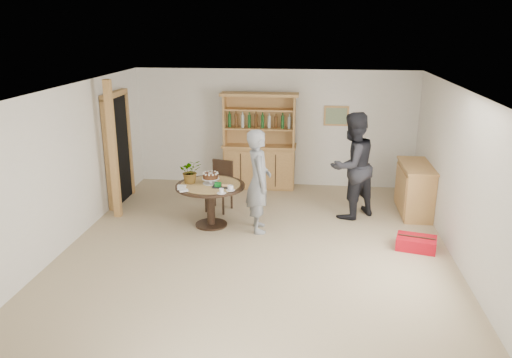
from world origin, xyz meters
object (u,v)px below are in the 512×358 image
(dining_table, at_px, (210,193))
(teen_boy, at_px, (259,181))
(adult_person, at_px, (352,166))
(sideboard, at_px, (415,189))
(hutch, at_px, (259,156))
(dining_chair, at_px, (220,182))
(red_suitcase, at_px, (416,243))

(dining_table, relative_size, teen_boy, 0.68)
(teen_boy, height_order, adult_person, adult_person)
(sideboard, bearing_deg, teen_boy, -157.97)
(dining_table, bearing_deg, teen_boy, -6.71)
(hutch, xyz_separation_m, sideboard, (3.04, -1.24, -0.22))
(dining_chair, height_order, red_suitcase, dining_chair)
(adult_person, bearing_deg, sideboard, 153.47)
(hutch, xyz_separation_m, dining_table, (-0.61, -2.27, -0.08))
(hutch, height_order, adult_person, hutch)
(dining_table, bearing_deg, hutch, 75.08)
(teen_boy, bearing_deg, dining_chair, 29.70)
(hutch, bearing_deg, sideboard, -22.21)
(dining_chair, distance_m, red_suitcase, 3.69)
(sideboard, relative_size, adult_person, 0.65)
(teen_boy, xyz_separation_m, adult_person, (1.60, 0.82, 0.09))
(hutch, relative_size, adult_person, 1.05)
(teen_boy, xyz_separation_m, red_suitcase, (2.56, -0.48, -0.78))
(adult_person, xyz_separation_m, red_suitcase, (0.96, -1.30, -0.87))
(sideboard, height_order, dining_chair, dining_chair)
(hutch, relative_size, red_suitcase, 3.01)
(sideboard, bearing_deg, red_suitcase, -98.46)
(sideboard, xyz_separation_m, adult_person, (-1.20, -0.31, 0.50))
(adult_person, bearing_deg, dining_table, -24.54)
(red_suitcase, bearing_deg, adult_person, 140.21)
(hutch, bearing_deg, teen_boy, -84.12)
(sideboard, height_order, adult_person, adult_person)
(hutch, bearing_deg, dining_chair, -111.97)
(dining_chair, relative_size, adult_person, 0.49)
(dining_table, relative_size, red_suitcase, 1.77)
(dining_chair, bearing_deg, red_suitcase, -6.42)
(dining_chair, bearing_deg, adult_person, 13.70)
(adult_person, relative_size, red_suitcase, 2.86)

